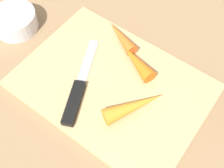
{
  "coord_description": "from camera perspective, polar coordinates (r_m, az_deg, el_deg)",
  "views": [
    {
      "loc": [
        -0.17,
        0.23,
        0.49
      ],
      "look_at": [
        0.0,
        0.0,
        0.01
      ],
      "focal_mm": 46.09,
      "sensor_mm": 36.0,
      "label": 1
    }
  ],
  "objects": [
    {
      "name": "cutting_board",
      "position": [
        0.56,
        -0.0,
        -0.32
      ],
      "size": [
        0.36,
        0.26,
        0.01
      ],
      "primitive_type": "cube",
      "color": "tan",
      "rests_on": "ground_plane"
    },
    {
      "name": "ground_plane",
      "position": [
        0.57,
        -0.0,
        -0.63
      ],
      "size": [
        1.4,
        1.4,
        0.0
      ],
      "primitive_type": "plane",
      "color": "#8C6D4C"
    },
    {
      "name": "carrot_shortest",
      "position": [
        0.61,
        1.77,
        9.43
      ],
      "size": [
        0.09,
        0.06,
        0.03
      ],
      "primitive_type": "cone",
      "rotation": [
        0.0,
        1.57,
        5.88
      ],
      "color": "orange",
      "rests_on": "cutting_board"
    },
    {
      "name": "carrot_medium",
      "position": [
        0.57,
        4.73,
        4.64
      ],
      "size": [
        0.1,
        0.06,
        0.03
      ],
      "primitive_type": "cone",
      "rotation": [
        0.0,
        1.57,
        5.92
      ],
      "color": "orange",
      "rests_on": "cutting_board"
    },
    {
      "name": "small_bowl",
      "position": [
        0.68,
        -18.65,
        11.85
      ],
      "size": [
        0.1,
        0.1,
        0.04
      ],
      "primitive_type": "cylinder",
      "color": "silver",
      "rests_on": "ground_plane"
    },
    {
      "name": "knife",
      "position": [
        0.54,
        -7.19,
        -2.53
      ],
      "size": [
        0.1,
        0.19,
        0.01
      ],
      "rotation": [
        0.0,
        0.0,
        5.14
      ],
      "color": "#B7B7BC",
      "rests_on": "cutting_board"
    },
    {
      "name": "carrot_longest",
      "position": [
        0.52,
        4.41,
        -4.39
      ],
      "size": [
        0.09,
        0.12,
        0.03
      ],
      "primitive_type": "cone",
      "rotation": [
        0.0,
        1.57,
        4.18
      ],
      "color": "orange",
      "rests_on": "cutting_board"
    }
  ]
}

